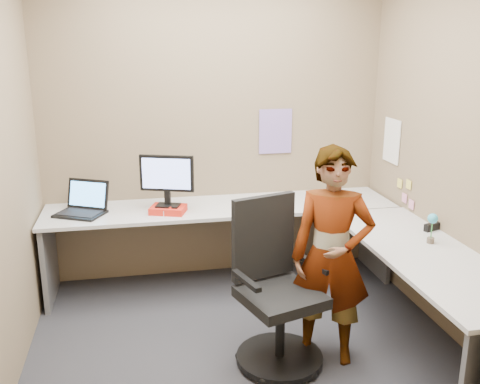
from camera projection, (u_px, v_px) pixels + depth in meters
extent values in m
plane|color=#26262B|center=(244.00, 342.00, 3.84)|extent=(3.00, 3.00, 0.00)
plane|color=brown|center=(215.00, 127.00, 4.70)|extent=(3.00, 0.00, 3.00)
plane|color=brown|center=(453.00, 149.00, 3.75)|extent=(0.00, 2.70, 2.70)
cube|color=#AEAEAE|center=(221.00, 207.00, 4.56)|extent=(2.96, 0.65, 0.03)
cube|color=#AEAEAE|center=(427.00, 254.00, 3.56)|extent=(0.65, 1.91, 0.03)
cube|color=#59595B|center=(49.00, 260.00, 4.40)|extent=(0.04, 0.60, 0.70)
cube|color=#59595B|center=(375.00, 236.00, 4.93)|extent=(0.04, 0.60, 0.70)
cube|color=red|center=(168.00, 209.00, 4.36)|extent=(0.33, 0.28, 0.06)
cube|color=black|center=(168.00, 205.00, 4.35)|extent=(0.22, 0.18, 0.01)
cube|color=black|center=(168.00, 197.00, 4.35)|extent=(0.06, 0.05, 0.11)
cube|color=black|center=(167.00, 173.00, 4.30)|extent=(0.43, 0.18, 0.29)
cube|color=#8396E2|center=(166.00, 174.00, 4.28)|extent=(0.38, 0.14, 0.25)
cube|color=black|center=(80.00, 214.00, 4.30)|extent=(0.45, 0.40, 0.02)
cube|color=black|center=(88.00, 194.00, 4.39)|extent=(0.36, 0.24, 0.24)
cube|color=#50A9FF|center=(88.00, 194.00, 4.39)|extent=(0.31, 0.20, 0.19)
cube|color=#B7B7BC|center=(170.00, 212.00, 4.32)|extent=(0.12, 0.08, 0.04)
sphere|color=red|center=(170.00, 209.00, 4.30)|extent=(0.04, 0.04, 0.04)
cone|color=white|center=(178.00, 207.00, 4.43)|extent=(0.10, 0.10, 0.06)
cube|color=black|center=(433.00, 227.00, 3.96)|extent=(0.15, 0.09, 0.05)
cylinder|color=brown|center=(430.00, 240.00, 3.71)|extent=(0.05, 0.05, 0.04)
cylinder|color=#338C3F|center=(432.00, 228.00, 3.68)|extent=(0.01, 0.01, 0.14)
sphere|color=#3AACCE|center=(433.00, 218.00, 3.66)|extent=(0.07, 0.07, 0.07)
cube|color=#846BB7|center=(275.00, 131.00, 4.80)|extent=(0.30, 0.01, 0.40)
cube|color=white|center=(392.00, 141.00, 4.63)|extent=(0.01, 0.28, 0.38)
cube|color=#F2E059|center=(409.00, 185.00, 4.38)|extent=(0.01, 0.07, 0.07)
cube|color=pink|center=(404.00, 198.00, 4.46)|extent=(0.01, 0.07, 0.07)
cube|color=pink|center=(411.00, 204.00, 4.35)|extent=(0.01, 0.07, 0.07)
cube|color=#F2E059|center=(400.00, 183.00, 4.53)|extent=(0.01, 0.07, 0.07)
cylinder|color=black|center=(279.00, 357.00, 3.58)|extent=(0.58, 0.58, 0.04)
cylinder|color=black|center=(280.00, 327.00, 3.52)|extent=(0.06, 0.06, 0.41)
cube|color=black|center=(281.00, 297.00, 3.46)|extent=(0.60, 0.60, 0.07)
cube|color=black|center=(263.00, 237.00, 3.56)|extent=(0.45, 0.19, 0.57)
cube|color=black|center=(246.00, 281.00, 3.29)|extent=(0.13, 0.31, 0.03)
cube|color=black|center=(314.00, 264.00, 3.53)|extent=(0.13, 0.31, 0.03)
imported|color=#999399|center=(332.00, 257.00, 3.48)|extent=(0.62, 0.52, 1.46)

